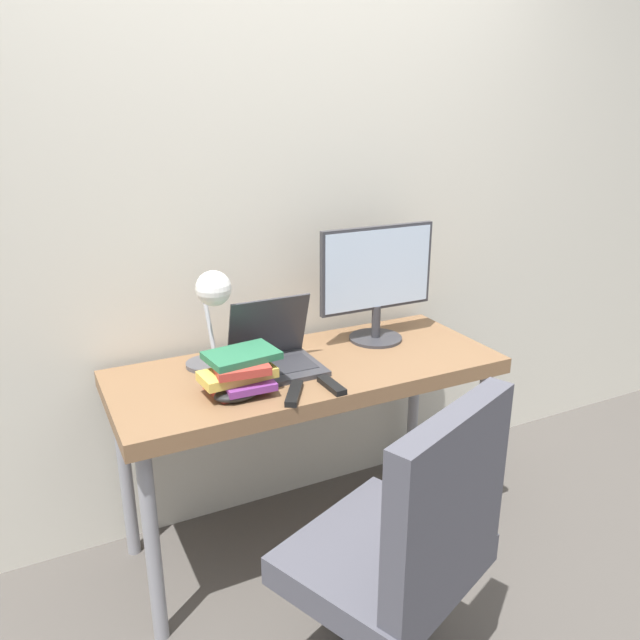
% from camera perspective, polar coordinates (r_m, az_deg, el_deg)
% --- Properties ---
extents(ground_plane, '(12.00, 12.00, 0.00)m').
position_cam_1_polar(ground_plane, '(2.53, 2.13, -22.94)').
color(ground_plane, '#514C47').
extents(wall_back, '(8.00, 0.05, 2.60)m').
position_cam_1_polar(wall_back, '(2.51, -4.81, 9.95)').
color(wall_back, beige).
rests_on(wall_back, ground_plane).
extents(desk, '(1.45, 0.59, 0.78)m').
position_cam_1_polar(desk, '(2.37, -1.11, -5.82)').
color(desk, brown).
rests_on(desk, ground_plane).
extents(laptop, '(0.31, 0.26, 0.26)m').
position_cam_1_polar(laptop, '(2.29, -4.15, -3.17)').
color(laptop, '#38383D').
rests_on(laptop, desk).
extents(monitor, '(0.50, 0.22, 0.47)m').
position_cam_1_polar(monitor, '(2.51, 5.23, 3.88)').
color(monitor, '#333338').
rests_on(monitor, desk).
extents(desk_lamp, '(0.15, 0.29, 0.40)m').
position_cam_1_polar(desk_lamp, '(2.15, -9.84, 1.49)').
color(desk_lamp, '#4C4C51').
rests_on(desk_lamp, desk).
extents(office_chair, '(0.66, 0.62, 1.00)m').
position_cam_1_polar(office_chair, '(1.82, 8.03, -19.53)').
color(office_chair, black).
rests_on(office_chair, ground_plane).
extents(book_stack, '(0.28, 0.22, 0.14)m').
position_cam_1_polar(book_stack, '(2.12, -7.30, -4.72)').
color(book_stack, '#B2382D').
rests_on(book_stack, desk).
extents(tv_remote, '(0.13, 0.17, 0.02)m').
position_cam_1_polar(tv_remote, '(2.09, -2.38, -6.71)').
color(tv_remote, black).
rests_on(tv_remote, desk).
extents(media_remote, '(0.04, 0.14, 0.02)m').
position_cam_1_polar(media_remote, '(2.14, 1.07, -6.00)').
color(media_remote, black).
rests_on(media_remote, desk).
extents(game_controller, '(0.16, 0.10, 0.04)m').
position_cam_1_polar(game_controller, '(2.08, -7.61, -6.69)').
color(game_controller, black).
rests_on(game_controller, desk).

